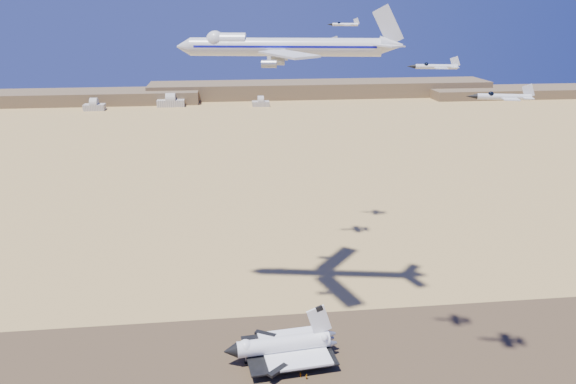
{
  "coord_description": "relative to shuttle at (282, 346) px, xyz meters",
  "views": [
    {
      "loc": [
        -3.45,
        -152.95,
        106.21
      ],
      "look_at": [
        15.61,
        8.0,
        52.6
      ],
      "focal_mm": 35.0,
      "sensor_mm": 36.0,
      "label": 1
    }
  ],
  "objects": [
    {
      "name": "carrier_747",
      "position": [
        2.73,
        35.17,
        89.08
      ],
      "size": [
        73.94,
        56.19,
        18.35
      ],
      "rotation": [
        0.0,
        0.0,
        -0.18
      ],
      "color": "silver"
    },
    {
      "name": "crew_c",
      "position": [
        4.36,
        -9.84,
        -3.82
      ],
      "size": [
        0.94,
        1.15,
        1.75
      ],
      "primitive_type": "imported",
      "rotation": [
        0.0,
        0.0,
        2.04
      ],
      "color": "orange",
      "rests_on": "runway"
    },
    {
      "name": "runway",
      "position": [
        -12.7,
        1.57,
        -4.73
      ],
      "size": [
        600.0,
        50.0,
        0.06
      ],
      "primitive_type": "cube",
      "color": "brown",
      "rests_on": "ground"
    },
    {
      "name": "chase_jet_a",
      "position": [
        40.35,
        -5.83,
        86.44
      ],
      "size": [
        13.59,
        7.76,
        3.43
      ],
      "rotation": [
        0.0,
        0.0,
        -0.22
      ],
      "color": "silver"
    },
    {
      "name": "crew_a",
      "position": [
        7.7,
        -5.19,
        -3.78
      ],
      "size": [
        0.65,
        0.78,
        1.84
      ],
      "primitive_type": "imported",
      "rotation": [
        0.0,
        0.0,
        1.21
      ],
      "color": "orange",
      "rests_on": "runway"
    },
    {
      "name": "chase_jet_b",
      "position": [
        53.44,
        -18.62,
        80.19
      ],
      "size": [
        16.12,
        9.28,
        4.09
      ],
      "rotation": [
        0.0,
        0.0,
        -0.24
      ],
      "color": "silver"
    },
    {
      "name": "hangars",
      "position": [
        -76.7,
        480.01,
        0.07
      ],
      "size": [
        200.5,
        29.5,
        30.0
      ],
      "color": "beige",
      "rests_on": "ground"
    },
    {
      "name": "chase_jet_d",
      "position": [
        39.35,
        103.6,
        94.02
      ],
      "size": [
        14.05,
        8.1,
        3.57
      ],
      "rotation": [
        0.0,
        0.0,
        -0.25
      ],
      "color": "silver"
    },
    {
      "name": "chase_jet_c",
      "position": [
        25.18,
        82.38,
        86.95
      ],
      "size": [
        16.17,
        8.68,
        4.02
      ],
      "rotation": [
        0.0,
        0.0,
        -0.05
      ],
      "color": "silver"
    },
    {
      "name": "ridgeline",
      "position": [
        52.61,
        528.88,
        2.87
      ],
      "size": [
        960.0,
        90.0,
        18.0
      ],
      "color": "brown",
      "rests_on": "ground"
    },
    {
      "name": "shuttle",
      "position": [
        0.0,
        0.0,
        0.0
      ],
      "size": [
        36.05,
        24.49,
        17.71
      ],
      "rotation": [
        0.0,
        0.0,
        0.11
      ],
      "color": "white",
      "rests_on": "runway"
    },
    {
      "name": "crew_b",
      "position": [
        6.09,
        -10.92,
        -3.84
      ],
      "size": [
        0.8,
        0.97,
        1.73
      ],
      "primitive_type": "imported",
      "rotation": [
        0.0,
        0.0,
        2.02
      ],
      "color": "orange",
      "rests_on": "runway"
    },
    {
      "name": "ground",
      "position": [
        -12.7,
        1.57,
        -4.76
      ],
      "size": [
        1200.0,
        1200.0,
        0.0
      ],
      "primitive_type": "plane",
      "color": "tan",
      "rests_on": "ground"
    }
  ]
}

